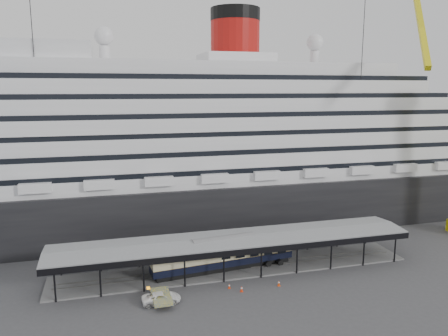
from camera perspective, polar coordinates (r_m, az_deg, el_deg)
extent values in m
plane|color=#3D3D40|center=(65.93, 2.71, -14.68)|extent=(200.00, 200.00, 0.00)
cube|color=black|center=(93.55, -3.34, -3.84)|extent=(130.00, 30.00, 10.00)
cylinder|color=#A7110D|center=(93.19, 1.46, 16.19)|extent=(10.00, 10.00, 9.00)
cylinder|color=black|center=(93.87, 1.48, 19.38)|extent=(10.10, 10.10, 2.50)
sphere|color=silver|center=(89.33, -15.42, 16.29)|extent=(3.60, 3.60, 3.60)
sphere|color=silver|center=(99.87, 11.79, 15.76)|extent=(3.60, 3.60, 3.60)
cube|color=slate|center=(70.24, 1.42, -12.94)|extent=(56.00, 8.00, 0.24)
cube|color=slate|center=(69.54, 1.59, -13.05)|extent=(54.00, 0.08, 0.10)
cube|color=slate|center=(70.81, 1.25, -12.60)|extent=(54.00, 0.08, 0.10)
cube|color=black|center=(64.62, 2.60, -10.92)|extent=(56.00, 0.18, 0.90)
cube|color=black|center=(72.72, 0.40, -8.46)|extent=(56.00, 0.18, 0.90)
cube|color=slate|center=(68.40, 1.44, -9.04)|extent=(56.00, 9.00, 0.24)
cylinder|color=black|center=(79.35, -23.08, 6.43)|extent=(0.12, 0.12, 47.21)
cube|color=#D3C613|center=(92.94, 24.36, 16.45)|extent=(11.42, 18.78, 16.80)
cylinder|color=black|center=(91.34, 17.24, 7.19)|extent=(0.12, 0.12, 47.21)
imported|color=white|center=(60.52, -8.18, -16.44)|extent=(5.15, 2.43, 1.42)
cube|color=black|center=(69.58, -0.06, -12.74)|extent=(21.86, 4.94, 0.72)
cube|color=black|center=(69.23, -0.06, -12.03)|extent=(22.93, 5.47, 1.14)
cube|color=beige|center=(68.76, -0.06, -11.07)|extent=(22.94, 5.51, 1.34)
cube|color=black|center=(68.45, -0.06, -10.39)|extent=(22.93, 5.47, 0.41)
cube|color=red|center=(64.08, 0.69, -15.43)|extent=(0.49, 0.49, 0.03)
cone|color=red|center=(63.93, 0.69, -15.14)|extent=(0.41, 0.41, 0.71)
cylinder|color=white|center=(63.90, 0.69, -15.09)|extent=(0.23, 0.23, 0.14)
cube|color=red|center=(63.22, 2.31, -15.81)|extent=(0.52, 0.52, 0.03)
cone|color=red|center=(63.04, 2.32, -15.47)|extent=(0.44, 0.44, 0.82)
cylinder|color=white|center=(63.01, 2.32, -15.41)|extent=(0.26, 0.26, 0.16)
cube|color=#DE430C|center=(65.28, 7.17, -15.01)|extent=(0.47, 0.47, 0.03)
cone|color=#DE430C|center=(65.10, 7.18, -14.68)|extent=(0.40, 0.40, 0.82)
cylinder|color=white|center=(65.07, 7.18, -14.61)|extent=(0.26, 0.26, 0.16)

